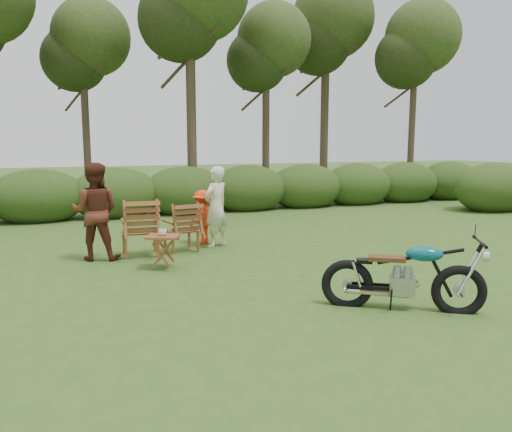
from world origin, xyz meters
name	(u,v)px	position (x,y,z in m)	size (l,w,h in m)	color
ground	(353,301)	(0.00, 0.00, 0.00)	(80.00, 80.00, 0.00)	#2B4F1A
tree_line	(193,85)	(0.50, 9.74, 3.81)	(22.52, 11.62, 8.14)	#352B1C
motorcycle	(401,309)	(0.40, -0.47, 0.00)	(1.90, 0.72, 1.08)	#0C8EA3
lawn_chair_right	(182,251)	(-1.36, 3.90, 0.00)	(0.65, 0.65, 0.94)	brown
lawn_chair_left	(141,255)	(-2.16, 3.80, 0.00)	(0.73, 0.73, 1.06)	brown
side_table	(163,252)	(-1.97, 2.67, 0.28)	(0.54, 0.46, 0.56)	#5D3117
cup	(162,232)	(-1.97, 2.68, 0.61)	(0.14, 0.14, 0.11)	beige
adult_a	(217,247)	(-0.62, 4.01, 0.00)	(0.59, 0.39, 1.62)	beige
adult_b	(97,259)	(-2.94, 3.78, 0.00)	(0.84, 0.66, 1.74)	#502317
child	(203,244)	(-0.79, 4.41, 0.00)	(0.72, 0.41, 1.12)	red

